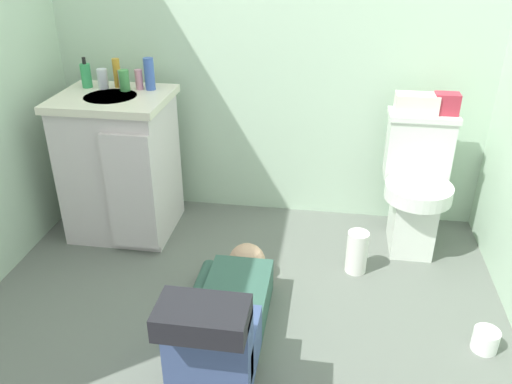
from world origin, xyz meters
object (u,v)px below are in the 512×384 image
object	(u,v)px
toilet_paper_roll	(485,340)
toiletry_bag	(447,104)
person_plumber	(225,315)
bottle_pink	(139,79)
toilet	(416,185)
soap_dispenser	(86,75)
bottle_blue	(149,74)
tissue_box	(417,103)
bottle_amber	(117,73)
paper_towel_roll	(357,252)
bottle_clear	(103,79)
faucet	(121,79)
bottle_green	(124,80)
vanity_cabinet	(121,164)

from	to	relation	value
toilet_paper_roll	toiletry_bag	bearing A→B (deg)	98.41
toiletry_bag	toilet_paper_roll	size ratio (longest dim) A/B	1.13
person_plumber	bottle_pink	distance (m)	1.41
toilet	soap_dispenser	world-z (taller)	soap_dispenser
bottle_pink	bottle_blue	distance (m)	0.07
tissue_box	bottle_amber	xyz separation A→B (m)	(-1.63, -0.01, 0.10)
bottle_amber	paper_towel_roll	world-z (taller)	bottle_amber
toilet	toiletry_bag	xyz separation A→B (m)	(0.10, 0.09, 0.44)
soap_dispenser	bottle_clear	size ratio (longest dim) A/B	1.54
soap_dispenser	bottle_amber	bearing A→B (deg)	11.27
bottle_pink	tissue_box	bearing A→B (deg)	1.32
faucet	toiletry_bag	xyz separation A→B (m)	(1.75, 0.02, -0.06)
faucet	bottle_green	world-z (taller)	bottle_green
tissue_box	bottle_blue	bearing A→B (deg)	-178.64
bottle_green	paper_towel_roll	bearing A→B (deg)	-14.42
toilet	faucet	world-z (taller)	faucet
toilet	bottle_amber	xyz separation A→B (m)	(-1.67, 0.08, 0.53)
bottle_pink	bottle_blue	xyz separation A→B (m)	(0.06, 0.00, 0.03)
toiletry_bag	soap_dispenser	size ratio (longest dim) A/B	0.75
tissue_box	bottle_clear	distance (m)	1.70
bottle_green	toilet_paper_roll	world-z (taller)	bottle_green
tissue_box	toilet_paper_roll	bearing A→B (deg)	-72.60
tissue_box	bottle_clear	bearing A→B (deg)	-178.20
paper_towel_roll	person_plumber	bearing A→B (deg)	-130.74
bottle_clear	bottle_amber	world-z (taller)	bottle_amber
bottle_green	bottle_blue	distance (m)	0.14
person_plumber	vanity_cabinet	bearing A→B (deg)	131.28
faucet	paper_towel_roll	bearing A→B (deg)	-16.00
bottle_green	toilet_paper_roll	xyz separation A→B (m)	(1.84, -0.83, -0.83)
bottle_pink	bottle_blue	size ratio (longest dim) A/B	0.62
soap_dispenser	toilet	bearing A→B (deg)	-1.46
toilet	person_plumber	bearing A→B (deg)	-131.57
faucet	toilet	bearing A→B (deg)	-2.33
person_plumber	soap_dispenser	distance (m)	1.58
toiletry_bag	paper_towel_roll	distance (m)	0.90
soap_dispenser	paper_towel_roll	size ratio (longest dim) A/B	0.71
toilet_paper_roll	bottle_clear	bearing A→B (deg)	156.67
paper_towel_roll	tissue_box	bearing A→B (deg)	58.12
bottle_pink	paper_towel_roll	distance (m)	1.50
bottle_amber	paper_towel_roll	size ratio (longest dim) A/B	0.68
bottle_amber	bottle_green	distance (m)	0.09
vanity_cabinet	toiletry_bag	distance (m)	1.80
toilet	tissue_box	xyz separation A→B (m)	(-0.05, 0.09, 0.43)
toiletry_bag	bottle_green	xyz separation A→B (m)	(-1.71, -0.07, 0.07)
toiletry_bag	bottle_green	bearing A→B (deg)	-177.51
person_plumber	soap_dispenser	size ratio (longest dim) A/B	6.42
tissue_box	bottle_blue	distance (m)	1.43
vanity_cabinet	bottle_green	world-z (taller)	bottle_green
vanity_cabinet	tissue_box	bearing A→B (deg)	6.05
paper_towel_roll	soap_dispenser	bearing A→B (deg)	166.60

